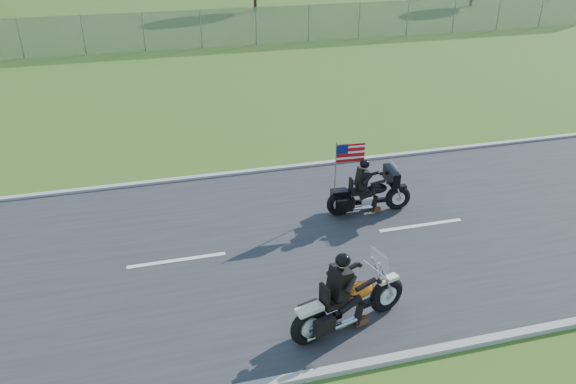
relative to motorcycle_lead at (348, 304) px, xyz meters
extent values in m
plane|color=#2C561A|center=(-0.96, 2.99, -0.55)|extent=(420.00, 420.00, 0.00)
cube|color=#28282B|center=(-0.96, 2.99, -0.53)|extent=(120.00, 8.00, 0.04)
cube|color=#9E9B93|center=(-0.96, 7.04, -0.50)|extent=(120.00, 0.18, 0.12)
cube|color=#9E9B93|center=(-0.96, -1.06, -0.50)|extent=(120.00, 0.18, 0.12)
cube|color=gray|center=(-5.96, 22.99, 0.45)|extent=(60.00, 0.03, 2.00)
torus|color=black|center=(0.90, 0.26, -0.15)|extent=(0.80, 0.40, 0.78)
torus|color=black|center=(-0.82, -0.23, -0.15)|extent=(0.80, 0.40, 0.78)
ellipsoid|color=#D55D0F|center=(0.26, 0.08, 0.23)|extent=(0.66, 0.49, 0.29)
cube|color=black|center=(-0.26, -0.08, 0.19)|extent=(0.64, 0.46, 0.13)
cube|color=black|center=(-0.21, -0.06, 0.60)|extent=(0.36, 0.47, 0.58)
sphere|color=black|center=(-0.16, -0.05, 1.05)|extent=(0.35, 0.35, 0.28)
cube|color=silver|center=(0.67, 0.19, 0.74)|extent=(0.17, 0.48, 0.42)
torus|color=black|center=(2.82, 3.94, -0.19)|extent=(0.69, 0.20, 0.68)
torus|color=black|center=(1.26, 4.03, -0.19)|extent=(0.69, 0.20, 0.68)
ellipsoid|color=black|center=(2.24, 3.98, 0.14)|extent=(0.53, 0.32, 0.26)
cube|color=black|center=(1.76, 4.00, 0.10)|extent=(0.52, 0.30, 0.11)
cube|color=black|center=(1.81, 4.00, 0.46)|extent=(0.24, 0.38, 0.51)
sphere|color=black|center=(1.86, 4.00, 0.86)|extent=(0.26, 0.26, 0.25)
cube|color=black|center=(2.59, 3.96, 0.46)|extent=(0.24, 0.75, 0.37)
cube|color=#B70C11|center=(1.54, 4.20, 1.11)|extent=(0.74, 0.06, 0.48)
camera|label=1|loc=(-3.17, -7.73, 6.75)|focal=35.00mm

